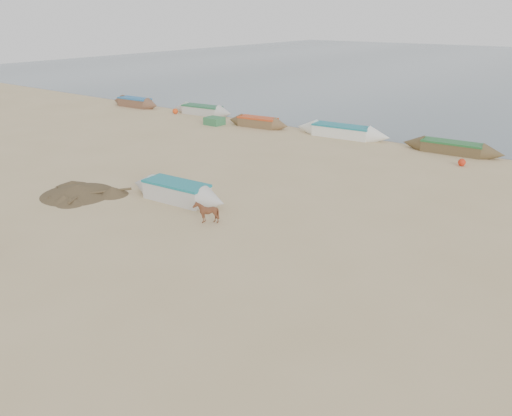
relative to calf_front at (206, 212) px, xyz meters
The scene contains 6 objects.
ground 4.08m from the calf_front, 56.70° to the right, with size 140.00×140.00×0.00m, color tan.
calf_front is the anchor object (origin of this frame).
near_canoe 3.18m from the calf_front, 158.29° to the left, with size 5.64×1.26×0.94m, color beige, non-canonical shape.
debris_pile 7.70m from the calf_front, behind, with size 3.61×3.61×0.51m, color brown.
waterline_canoes 17.78m from the calf_front, 95.35° to the left, with size 52.63×3.11×0.98m.
beach_clutter 17.64m from the calf_front, 71.65° to the left, with size 43.63×4.19×0.64m.
Camera 1 is at (11.38, -11.28, 8.47)m, focal length 35.00 mm.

